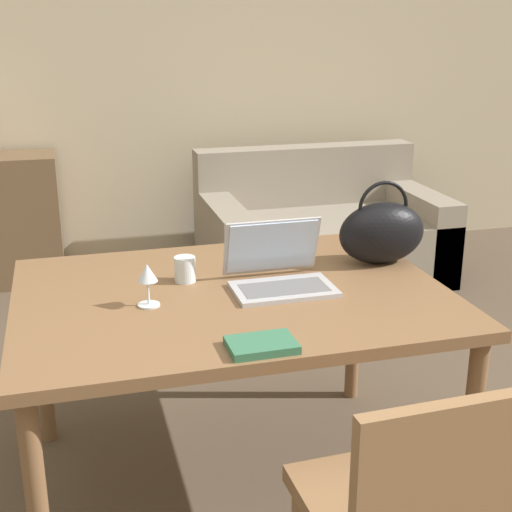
{
  "coord_description": "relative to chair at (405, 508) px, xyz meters",
  "views": [
    {
      "loc": [
        -0.46,
        -1.57,
        1.66
      ],
      "look_at": [
        0.14,
        0.65,
        0.89
      ],
      "focal_mm": 50.0,
      "sensor_mm": 36.0,
      "label": 1
    }
  ],
  "objects": [
    {
      "name": "wall_back",
      "position": [
        -0.28,
        3.63,
        0.85
      ],
      "size": [
        10.0,
        0.06,
        2.7
      ],
      "color": "beige",
      "rests_on": "ground_plane"
    },
    {
      "name": "chair",
      "position": [
        0.0,
        0.0,
        0.0
      ],
      "size": [
        0.45,
        0.45,
        0.87
      ],
      "rotation": [
        0.0,
        0.0,
        0.03
      ],
      "color": "olive",
      "rests_on": "ground_plane"
    },
    {
      "name": "handbag",
      "position": [
        0.39,
        1.03,
        0.39
      ],
      "size": [
        0.34,
        0.17,
        0.32
      ],
      "color": "black",
      "rests_on": "dining_table"
    },
    {
      "name": "book",
      "position": [
        -0.25,
        0.43,
        0.28
      ],
      "size": [
        0.19,
        0.14,
        0.02
      ],
      "rotation": [
        0.0,
        0.0,
        0.01
      ],
      "color": "#336B4C",
      "rests_on": "dining_table"
    },
    {
      "name": "dining_table",
      "position": [
        -0.22,
        0.89,
        0.19
      ],
      "size": [
        1.46,
        1.08,
        0.77
      ],
      "color": "brown",
      "rests_on": "ground_plane"
    },
    {
      "name": "laptop",
      "position": [
        -0.05,
        0.91,
        0.33
      ],
      "size": [
        0.35,
        0.29,
        0.22
      ],
      "color": "#ADADB2",
      "rests_on": "dining_table"
    },
    {
      "name": "couch",
      "position": [
        0.87,
        2.95,
        -0.22
      ],
      "size": [
        1.54,
        0.95,
        0.82
      ],
      "color": "gray",
      "rests_on": "ground_plane"
    },
    {
      "name": "drinking_glass",
      "position": [
        -0.36,
        1.03,
        0.31
      ],
      "size": [
        0.08,
        0.08,
        0.09
      ],
      "color": "silver",
      "rests_on": "dining_table"
    },
    {
      "name": "wine_glass",
      "position": [
        -0.52,
        0.84,
        0.37
      ],
      "size": [
        0.07,
        0.07,
        0.14
      ],
      "color": "silver",
      "rests_on": "dining_table"
    }
  ]
}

